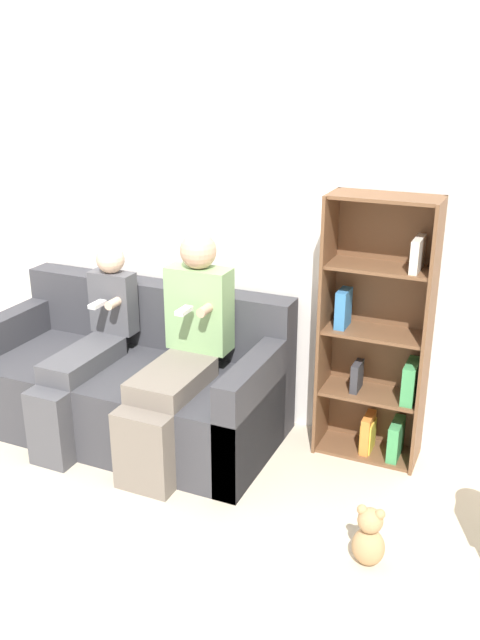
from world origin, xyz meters
name	(u,v)px	position (x,y,z in m)	size (l,w,h in m)	color
ground_plane	(100,476)	(0.00, 0.00, 0.00)	(14.00, 14.00, 0.00)	beige
back_wall	(182,207)	(0.00, 1.01, 1.27)	(10.00, 0.06, 2.55)	silver
couch	(132,384)	(-0.11, 0.53, 0.29)	(1.79, 0.88, 0.83)	#38383D
adult_seated	(181,350)	(0.29, 0.42, 0.62)	(0.36, 0.82, 1.23)	#70665B
child_seated	(87,349)	(-0.31, 0.38, 0.54)	(0.27, 0.82, 1.09)	#47474C
bookshelf	(379,343)	(1.27, 0.86, 0.67)	(0.57, 0.28, 1.47)	brown
teddy_bear	(369,538)	(1.49, -0.08, 0.14)	(0.15, 0.12, 0.30)	tan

